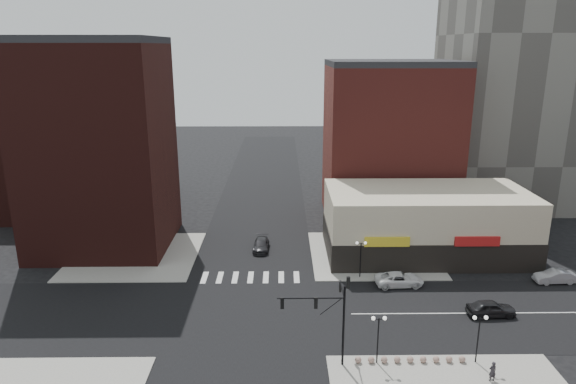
{
  "coord_description": "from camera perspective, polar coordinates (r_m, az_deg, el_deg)",
  "views": [
    {
      "loc": [
        3.4,
        -43.87,
        24.66
      ],
      "look_at": [
        4.0,
        4.13,
        11.0
      ],
      "focal_mm": 32.0,
      "sensor_mm": 36.0,
      "label": 1
    }
  ],
  "objects": [
    {
      "name": "building_nw",
      "position": [
        67.38,
        -20.19,
        4.51
      ],
      "size": [
        16.0,
        15.0,
        25.0
      ],
      "primitive_type": "cube",
      "color": "#371411",
      "rests_on": "ground"
    },
    {
      "name": "dark_sedan_east",
      "position": [
        53.35,
        21.63,
        -11.93
      ],
      "size": [
        4.6,
        1.99,
        1.54
      ],
      "primitive_type": "imported",
      "rotation": [
        0.0,
        0.0,
        1.61
      ],
      "color": "black",
      "rests_on": "ground"
    },
    {
      "name": "building_ne_row",
      "position": [
        65.05,
        15.06,
        -3.85
      ],
      "size": [
        24.2,
        12.2,
        8.0
      ],
      "color": "beige",
      "rests_on": "ground"
    },
    {
      "name": "pedestrian",
      "position": [
        43.99,
        21.77,
        -18.02
      ],
      "size": [
        0.66,
        0.49,
        1.64
      ],
      "primitive_type": "imported",
      "rotation": [
        0.0,
        0.0,
        3.32
      ],
      "color": "#272429",
      "rests_on": "sidewalk_se"
    },
    {
      "name": "white_suv",
      "position": [
        56.76,
        12.26,
        -9.45
      ],
      "size": [
        5.32,
        2.75,
        1.43
      ],
      "primitive_type": "imported",
      "rotation": [
        0.0,
        0.0,
        1.64
      ],
      "color": "white",
      "rests_on": "ground"
    },
    {
      "name": "ground",
      "position": [
        50.44,
        -4.62,
        -13.44
      ],
      "size": [
        240.0,
        240.0,
        0.0
      ],
      "primitive_type": "plane",
      "color": "black",
      "rests_on": "ground"
    },
    {
      "name": "bollard_row",
      "position": [
        44.52,
        13.42,
        -17.65
      ],
      "size": [
        8.93,
        0.53,
        0.53
      ],
      "color": "gray",
      "rests_on": "sidewalk_se"
    },
    {
      "name": "sidewalk_nw",
      "position": [
        65.82,
        -16.56,
        -6.76
      ],
      "size": [
        15.0,
        15.0,
        0.12
      ],
      "primitive_type": "cube",
      "color": "gray",
      "rests_on": "ground"
    },
    {
      "name": "building_ne_midrise",
      "position": [
        76.24,
        11.15,
        5.27
      ],
      "size": [
        18.0,
        15.0,
        22.0
      ],
      "primitive_type": "cube",
      "color": "maroon",
      "rests_on": "ground"
    },
    {
      "name": "dark_sedan_north",
      "position": [
        64.73,
        -3.0,
        -5.89
      ],
      "size": [
        2.05,
        4.7,
        1.35
      ],
      "primitive_type": "imported",
      "rotation": [
        0.0,
        0.0,
        -0.04
      ],
      "color": "black",
      "rests_on": "ground"
    },
    {
      "name": "road_ew",
      "position": [
        50.44,
        -4.62,
        -13.43
      ],
      "size": [
        200.0,
        14.0,
        0.02
      ],
      "primitive_type": "cube",
      "color": "black",
      "rests_on": "ground"
    },
    {
      "name": "building_nw_low",
      "position": [
        87.55,
        -24.57,
        2.12
      ],
      "size": [
        20.0,
        18.0,
        12.0
      ],
      "primitive_type": "cube",
      "color": "#371411",
      "rests_on": "ground"
    },
    {
      "name": "road_ns",
      "position": [
        50.43,
        -4.62,
        -13.43
      ],
      "size": [
        14.0,
        200.0,
        0.02
      ],
      "primitive_type": "cube",
      "color": "black",
      "rests_on": "ground"
    },
    {
      "name": "street_lamp_se_b",
      "position": [
        44.57,
        20.49,
        -13.87
      ],
      "size": [
        1.22,
        0.32,
        4.16
      ],
      "color": "black",
      "rests_on": "sidewalk_se"
    },
    {
      "name": "street_lamp_se_a",
      "position": [
        42.44,
        10.03,
        -14.62
      ],
      "size": [
        1.22,
        0.32,
        4.16
      ],
      "color": "black",
      "rests_on": "sidewalk_se"
    },
    {
      "name": "sidewalk_ne",
      "position": [
        64.31,
        9.34,
        -6.83
      ],
      "size": [
        15.0,
        15.0,
        0.12
      ],
      "primitive_type": "cube",
      "color": "gray",
      "rests_on": "ground"
    },
    {
      "name": "traffic_signal",
      "position": [
        41.25,
        4.82,
        -12.7
      ],
      "size": [
        5.59,
        3.09,
        7.77
      ],
      "color": "black",
      "rests_on": "ground"
    },
    {
      "name": "silver_sedan",
      "position": [
        63.09,
        27.54,
        -8.33
      ],
      "size": [
        4.46,
        1.73,
        1.45
      ],
      "primitive_type": "imported",
      "rotation": [
        0.0,
        0.0,
        -1.53
      ],
      "color": "#A6A6AB",
      "rests_on": "ground"
    },
    {
      "name": "street_lamp_ne",
      "position": [
        56.75,
        8.1,
        -6.4
      ],
      "size": [
        1.22,
        0.32,
        4.16
      ],
      "color": "black",
      "rests_on": "sidewalk_ne"
    }
  ]
}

